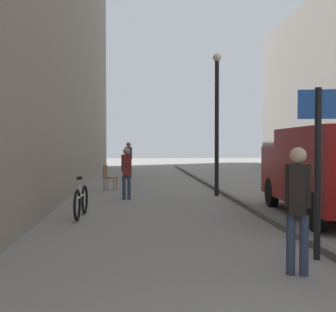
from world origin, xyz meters
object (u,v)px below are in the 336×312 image
at_px(cafe_chair_near_window, 108,175).
at_px(pedestrian_main_foreground, 126,170).
at_px(street_sign_post, 318,158).
at_px(pedestrian_mid_block, 298,201).
at_px(lamp_post, 217,115).
at_px(bicycle_leaning, 81,201).
at_px(delivery_van, 331,169).
at_px(pedestrian_far_crossing, 129,158).

bearing_deg(cafe_chair_near_window, pedestrian_main_foreground, 28.45).
distance_m(street_sign_post, cafe_chair_near_window, 11.16).
relative_size(street_sign_post, cafe_chair_near_window, 2.77).
height_order(pedestrian_mid_block, lamp_post, lamp_post).
bearing_deg(cafe_chair_near_window, street_sign_post, 33.91).
height_order(pedestrian_mid_block, bicycle_leaning, pedestrian_mid_block).
height_order(delivery_van, lamp_post, lamp_post).
relative_size(pedestrian_mid_block, pedestrian_far_crossing, 0.94).
xyz_separation_m(delivery_van, lamp_post, (-1.93, 4.47, 1.56)).
relative_size(pedestrian_mid_block, bicycle_leaning, 0.97).
bearing_deg(bicycle_leaning, pedestrian_far_crossing, 88.14).
height_order(delivery_van, cafe_chair_near_window, delivery_van).
relative_size(lamp_post, bicycle_leaning, 2.69).
height_order(pedestrian_mid_block, pedestrian_far_crossing, pedestrian_far_crossing).
relative_size(pedestrian_far_crossing, delivery_van, 0.34).
bearing_deg(pedestrian_main_foreground, lamp_post, 19.58).
bearing_deg(lamp_post, pedestrian_mid_block, -93.56).
relative_size(lamp_post, cafe_chair_near_window, 5.06).
distance_m(pedestrian_far_crossing, cafe_chair_near_window, 5.62).
bearing_deg(street_sign_post, bicycle_leaning, -32.42).
height_order(pedestrian_mid_block, cafe_chair_near_window, pedestrian_mid_block).
bearing_deg(pedestrian_main_foreground, street_sign_post, -62.16).
relative_size(pedestrian_mid_block, cafe_chair_near_window, 1.82).
height_order(pedestrian_main_foreground, lamp_post, lamp_post).
bearing_deg(pedestrian_far_crossing, delivery_van, 107.52).
bearing_deg(street_sign_post, delivery_van, -103.14).
distance_m(delivery_van, lamp_post, 5.11).
bearing_deg(cafe_chair_near_window, pedestrian_mid_block, 29.94).
xyz_separation_m(pedestrian_main_foreground, street_sign_post, (3.02, -7.52, 0.61)).
bearing_deg(pedestrian_main_foreground, delivery_van, -31.32).
relative_size(pedestrian_main_foreground, pedestrian_far_crossing, 0.89).
distance_m(pedestrian_far_crossing, delivery_van, 13.21).
xyz_separation_m(pedestrian_main_foreground, pedestrian_far_crossing, (-0.07, 8.49, 0.11)).
height_order(pedestrian_main_foreground, street_sign_post, street_sign_post).
bearing_deg(street_sign_post, cafe_chair_near_window, -56.54).
relative_size(street_sign_post, bicycle_leaning, 1.47).
bearing_deg(pedestrian_far_crossing, cafe_chair_near_window, 78.26).
bearing_deg(pedestrian_mid_block, cafe_chair_near_window, -51.87).
distance_m(pedestrian_far_crossing, lamp_post, 8.51).
xyz_separation_m(pedestrian_mid_block, cafe_chair_near_window, (-3.19, 11.21, -0.44)).
xyz_separation_m(pedestrian_mid_block, street_sign_post, (0.59, 0.75, 0.56)).
bearing_deg(delivery_van, cafe_chair_near_window, 133.42).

